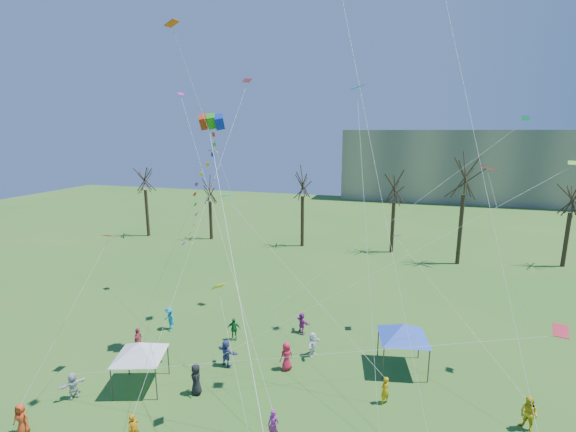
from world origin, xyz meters
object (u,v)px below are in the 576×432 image
(canopy_tent_white, at_px, (140,349))
(canopy_tent_blue, at_px, (403,331))
(big_box_kite, at_px, (203,192))
(distant_building, at_px, (487,166))

(canopy_tent_white, bearing_deg, canopy_tent_blue, 23.03)
(big_box_kite, height_order, canopy_tent_blue, big_box_kite)
(canopy_tent_white, relative_size, canopy_tent_blue, 0.90)
(canopy_tent_blue, bearing_deg, distant_building, 76.93)
(big_box_kite, relative_size, canopy_tent_white, 6.03)
(distant_building, height_order, canopy_tent_blue, distant_building)
(canopy_tent_white, distance_m, canopy_tent_blue, 15.87)
(canopy_tent_white, height_order, canopy_tent_blue, canopy_tent_blue)
(big_box_kite, xyz_separation_m, canopy_tent_white, (-2.54, -3.70, -8.72))
(distant_building, relative_size, canopy_tent_white, 16.59)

